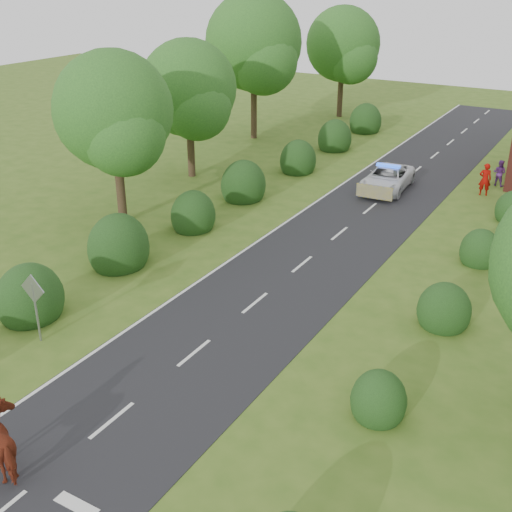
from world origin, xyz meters
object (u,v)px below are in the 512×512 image
Objects in this scene: cow at (9,445)px; pedestrian_red at (485,179)px; road_sign at (34,298)px; police_van at (387,178)px; pedestrian_purple at (499,173)px.

pedestrian_red is (5.58, 27.96, 0.21)m from cow.
road_sign is 21.96m from police_van.
cow is 26.10m from police_van.
police_van is (4.67, 21.43, -0.98)m from road_sign.
cow is 0.39× the size of police_van.
cow is at bearing -95.00° from police_van.
pedestrian_red is at bearing 67.52° from road_sign.
road_sign is at bearing -105.95° from police_van.
pedestrian_red reaches higher than cow.
pedestrian_red is 1.19× the size of pedestrian_purple.
cow is 1.29× the size of pedestrian_purple.
cow is 1.08× the size of pedestrian_red.
police_van is (0.61, 26.10, -0.03)m from cow.
pedestrian_purple is at bearing 68.55° from road_sign.
cow is 30.70m from pedestrian_purple.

